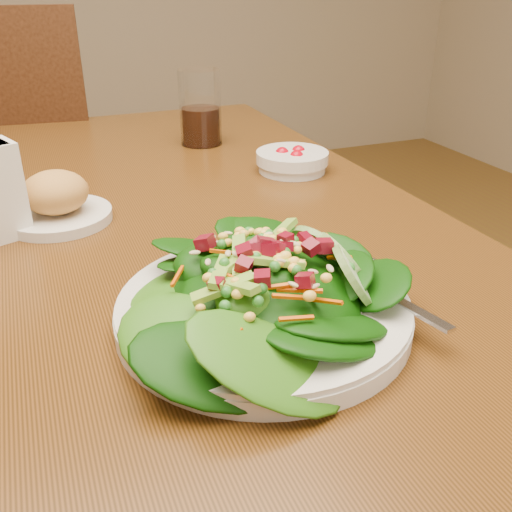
% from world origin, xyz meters
% --- Properties ---
extents(dining_table, '(0.90, 1.40, 0.75)m').
position_xyz_m(dining_table, '(0.00, 0.00, 0.65)').
color(dining_table, '#5B3312').
rests_on(dining_table, ground_plane).
extents(chair_far, '(0.52, 0.52, 1.01)m').
position_xyz_m(chair_far, '(-0.17, 0.85, 0.53)').
color(chair_far, '#422311').
rests_on(chair_far, ground_plane).
extents(salad_plate, '(0.31, 0.30, 0.09)m').
position_xyz_m(salad_plate, '(0.09, -0.31, 0.78)').
color(salad_plate, silver).
rests_on(salad_plate, dining_table).
extents(bread_plate, '(0.15, 0.15, 0.08)m').
position_xyz_m(bread_plate, '(-0.09, 0.05, 0.78)').
color(bread_plate, silver).
rests_on(bread_plate, dining_table).
extents(tomato_bowl, '(0.13, 0.13, 0.04)m').
position_xyz_m(tomato_bowl, '(0.32, 0.13, 0.77)').
color(tomato_bowl, silver).
rests_on(tomato_bowl, dining_table).
extents(drinking_glass, '(0.09, 0.09, 0.15)m').
position_xyz_m(drinking_glass, '(0.22, 0.36, 0.81)').
color(drinking_glass, silver).
rests_on(drinking_glass, dining_table).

